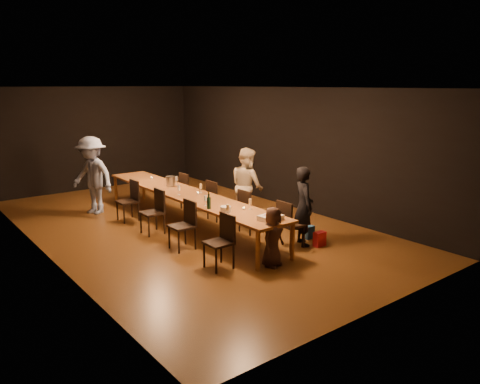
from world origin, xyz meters
TOP-DOWN VIEW (x-y plane):
  - ground at (0.00, 0.00)m, footprint 10.00×10.00m
  - room_shell at (0.00, 0.00)m, footprint 6.04×10.04m
  - table at (0.00, 0.00)m, footprint 0.90×6.00m
  - chair_right_0 at (0.85, -2.40)m, footprint 0.42×0.42m
  - chair_right_1 at (0.85, -1.20)m, footprint 0.42×0.42m
  - chair_right_2 at (0.85, 0.00)m, footprint 0.42×0.42m
  - chair_right_3 at (0.85, 1.20)m, footprint 0.42×0.42m
  - chair_left_0 at (-0.85, -2.40)m, footprint 0.42×0.42m
  - chair_left_1 at (-0.85, -1.20)m, footprint 0.42×0.42m
  - chair_left_2 at (-0.85, 0.00)m, footprint 0.42×0.42m
  - chair_left_3 at (-0.85, 1.20)m, footprint 0.42×0.42m
  - woman_birthday at (1.15, -2.43)m, footprint 0.57×0.67m
  - woman_tan at (1.20, -0.62)m, footprint 0.78×0.93m
  - man_blue at (-1.22, 2.30)m, footprint 1.10×1.38m
  - child at (-0.06, -2.89)m, footprint 0.59×0.47m
  - gift_bag_red at (1.33, -2.70)m, footprint 0.25×0.14m
  - gift_bag_blue at (1.51, -2.24)m, footprint 0.22×0.15m
  - birthday_cake at (0.07, -2.68)m, footprint 0.42×0.35m
  - plate_stack at (-0.24, -1.78)m, footprint 0.22×0.22m
  - champagne_bottle at (-0.35, -1.38)m, footprint 0.10×0.10m
  - ice_bucket at (0.09, 0.86)m, footprint 0.26×0.26m
  - wineglass_0 at (-0.34, -1.98)m, footprint 0.06×0.06m
  - wineglass_1 at (0.24, -1.90)m, footprint 0.06×0.06m
  - wineglass_2 at (-0.27, -1.14)m, footprint 0.06×0.06m
  - wineglass_3 at (0.26, -0.17)m, footprint 0.06×0.06m
  - wineglass_4 at (-0.22, -0.04)m, footprint 0.06×0.06m
  - wineglass_5 at (0.26, 0.87)m, footprint 0.06×0.06m
  - tealight_near at (0.15, -1.82)m, footprint 0.05×0.05m
  - tealight_mid at (0.15, -0.22)m, footprint 0.05×0.05m
  - tealight_far at (0.15, 1.91)m, footprint 0.05×0.05m

SIDE VIEW (x-z plane):
  - ground at x=0.00m, z-range 0.00..0.00m
  - gift_bag_blue at x=1.51m, z-range 0.00..0.26m
  - gift_bag_red at x=1.33m, z-range 0.00..0.29m
  - chair_right_0 at x=0.85m, z-range 0.00..0.93m
  - chair_right_1 at x=0.85m, z-range 0.00..0.93m
  - chair_right_2 at x=0.85m, z-range 0.00..0.93m
  - chair_right_3 at x=0.85m, z-range 0.00..0.93m
  - chair_left_0 at x=-0.85m, z-range 0.00..0.93m
  - chair_left_1 at x=-0.85m, z-range 0.00..0.93m
  - chair_left_2 at x=-0.85m, z-range 0.00..0.93m
  - chair_left_3 at x=-0.85m, z-range 0.00..0.93m
  - child at x=-0.06m, z-range 0.00..1.05m
  - table at x=0.00m, z-range 0.33..1.08m
  - tealight_near at x=0.15m, z-range 0.75..0.78m
  - tealight_mid at x=0.15m, z-range 0.75..0.78m
  - tealight_far at x=0.15m, z-range 0.75..0.78m
  - woman_birthday at x=1.15m, z-range 0.00..1.55m
  - birthday_cake at x=0.07m, z-range 0.75..0.84m
  - plate_stack at x=-0.24m, z-range 0.75..0.86m
  - wineglass_0 at x=-0.34m, z-range 0.75..0.96m
  - wineglass_1 at x=0.24m, z-range 0.75..0.96m
  - wineglass_2 at x=-0.27m, z-range 0.75..0.96m
  - wineglass_3 at x=0.26m, z-range 0.75..0.96m
  - wineglass_4 at x=-0.22m, z-range 0.75..0.96m
  - wineglass_5 at x=0.26m, z-range 0.75..0.96m
  - woman_tan at x=1.20m, z-range 0.00..1.72m
  - ice_bucket at x=0.09m, z-range 0.75..0.98m
  - champagne_bottle at x=-0.35m, z-range 0.75..1.08m
  - man_blue at x=-1.22m, z-range 0.00..1.87m
  - room_shell at x=0.00m, z-range 0.57..3.59m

